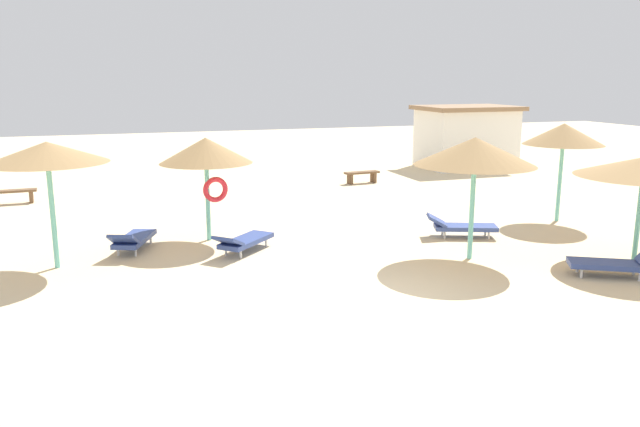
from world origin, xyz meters
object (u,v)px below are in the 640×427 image
parasol_4 (564,134)px  lounger_3 (615,263)px  lounger_0 (133,239)px  lounger_1 (243,241)px  parasol_1 (206,151)px  beach_cabana (466,136)px  lounger_2 (460,226)px  parasol_2 (475,152)px  bench_0 (362,175)px  parasol_0 (47,153)px  bench_1 (14,194)px

parasol_4 → lounger_3: (-2.48, -5.01, -2.34)m
parasol_4 → lounger_0: parasol_4 is taller
parasol_4 → lounger_1: 10.22m
parasol_1 → lounger_1: parasol_1 is taller
lounger_3 → beach_cabana: beach_cabana is taller
lounger_2 → lounger_3: bearing=-71.5°
parasol_2 → bench_0: 11.42m
parasol_1 → parasol_4: 10.63m
lounger_1 → bench_0: lounger_1 is taller
parasol_1 → parasol_2: bearing=-33.4°
parasol_0 → bench_1: parasol_0 is taller
parasol_4 → bench_1: 18.42m
parasol_0 → lounger_1: 5.01m
parasol_4 → parasol_2: bearing=-150.4°
parasol_0 → parasol_1: size_ratio=1.06×
lounger_3 → bench_1: lounger_3 is taller
parasol_2 → lounger_2: 3.14m
lounger_1 → parasol_4: bearing=2.5°
lounger_2 → beach_cabana: bearing=58.3°
parasol_0 → beach_cabana: size_ratio=0.65×
bench_1 → beach_cabana: beach_cabana is taller
bench_0 → bench_1: 13.20m
lounger_1 → beach_cabana: bearing=40.6°
bench_1 → beach_cabana: bearing=8.0°
lounger_0 → bench_1: (-3.70, 7.66, 0.03)m
lounger_3 → beach_cabana: bearing=69.8°
parasol_1 → lounger_2: parasol_1 is taller
lounger_2 → parasol_0: bearing=177.3°
parasol_4 → parasol_0: bearing=-178.8°
lounger_2 → bench_0: lounger_2 is taller
lounger_0 → lounger_3: bearing=-29.1°
parasol_2 → beach_cabana: 16.04m
bench_1 → parasol_0: bearing=-77.1°
parasol_2 → lounger_3: size_ratio=1.55×
lounger_1 → lounger_2: 6.06m
lounger_1 → lounger_2: lounger_2 is taller
lounger_0 → parasol_4: bearing=-2.8°
lounger_2 → beach_cabana: beach_cabana is taller
parasol_1 → bench_0: size_ratio=1.83×
parasol_0 → lounger_3: 12.98m
parasol_0 → parasol_1: 4.03m
lounger_0 → lounger_2: lounger_0 is taller
parasol_0 → parasol_4: 14.34m
parasol_2 → bench_1: size_ratio=1.97×
lounger_1 → lounger_3: bearing=-31.6°
parasol_0 → beach_cabana: beach_cabana is taller
parasol_2 → lounger_1: bearing=156.2°
parasol_0 → lounger_0: 3.10m
parasol_4 → lounger_3: bearing=-116.3°
parasol_4 → bench_0: bearing=110.4°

